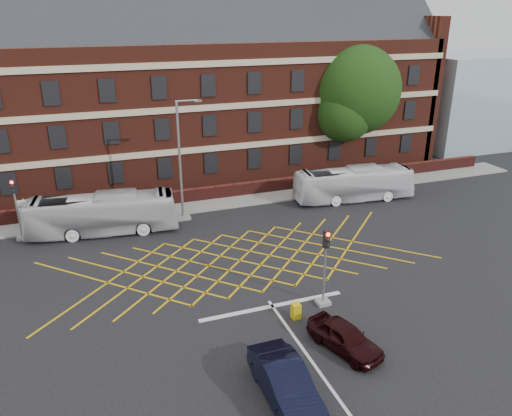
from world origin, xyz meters
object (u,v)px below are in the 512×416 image
object	(u,v)px
traffic_light_near	(324,275)
traffic_light_far	(18,215)
bus_left	(102,214)
direction_signs	(25,210)
bus_right	(354,184)
utility_cabinet	(296,311)
car_navy	(285,382)
car_maroon	(345,337)
deciduous_tree	(355,96)
street_lamp	(182,180)

from	to	relation	value
traffic_light_near	traffic_light_far	size ratio (longest dim) A/B	1.00
bus_left	direction_signs	size ratio (longest dim) A/B	4.66
bus_right	utility_cabinet	xyz separation A→B (m)	(-11.36, -13.85, -0.96)
car_navy	car_maroon	xyz separation A→B (m)	(3.79, 1.93, -0.12)
car_maroon	bus_right	bearing A→B (deg)	40.47
traffic_light_far	traffic_light_near	bearing A→B (deg)	-42.45
deciduous_tree	direction_signs	xyz separation A→B (m)	(-28.90, -4.52, -5.67)
bus_right	traffic_light_far	distance (m)	25.08
bus_left	car_navy	bearing A→B (deg)	-155.98
direction_signs	street_lamp	bearing A→B (deg)	-11.16
deciduous_tree	utility_cabinet	bearing A→B (deg)	-125.81
bus_left	bus_right	size ratio (longest dim) A/B	1.04
car_navy	car_maroon	world-z (taller)	car_navy
utility_cabinet	traffic_light_near	bearing A→B (deg)	20.54
street_lamp	utility_cabinet	distance (m)	15.19
direction_signs	traffic_light_near	bearing A→B (deg)	-46.52
traffic_light_near	car_navy	bearing A→B (deg)	-129.11
car_navy	traffic_light_far	bearing A→B (deg)	118.39
traffic_light_near	traffic_light_far	distance (m)	21.14
direction_signs	utility_cabinet	distance (m)	21.62
bus_left	street_lamp	size ratio (longest dim) A/B	1.17
traffic_light_near	utility_cabinet	distance (m)	2.44
traffic_light_far	street_lamp	size ratio (longest dim) A/B	0.49
utility_cabinet	bus_right	bearing A→B (deg)	50.65
street_lamp	direction_signs	xyz separation A→B (m)	(-10.91, 2.15, -1.63)
bus_left	deciduous_tree	xyz separation A→B (m)	(23.81, 7.33, 5.62)
bus_right	direction_signs	bearing A→B (deg)	89.35
car_navy	traffic_light_near	world-z (taller)	traffic_light_near
bus_left	direction_signs	distance (m)	5.82
bus_right	car_navy	xyz separation A→B (m)	(-14.08, -18.82, -0.59)
car_maroon	traffic_light_far	xyz separation A→B (m)	(-14.77, 18.02, 1.11)
traffic_light_near	street_lamp	size ratio (longest dim) A/B	0.49
traffic_light_near	utility_cabinet	xyz separation A→B (m)	(-1.90, -0.71, -1.35)
bus_right	utility_cabinet	distance (m)	17.94
bus_right	direction_signs	xyz separation A→B (m)	(-24.81, 3.05, 0.01)
car_maroon	deciduous_tree	world-z (taller)	deciduous_tree
deciduous_tree	traffic_light_near	world-z (taller)	deciduous_tree
bus_left	utility_cabinet	distance (m)	16.41
bus_right	deciduous_tree	size ratio (longest dim) A/B	0.83
traffic_light_far	direction_signs	world-z (taller)	traffic_light_far
car_maroon	traffic_light_near	xyz separation A→B (m)	(0.83, 3.75, 1.11)
bus_left	street_lamp	distance (m)	6.07
car_navy	deciduous_tree	world-z (taller)	deciduous_tree
bus_right	utility_cabinet	size ratio (longest dim) A/B	11.92
deciduous_tree	bus_right	bearing A→B (deg)	-118.41
street_lamp	traffic_light_near	bearing A→B (deg)	-72.45
car_navy	street_lamp	size ratio (longest dim) A/B	0.54
deciduous_tree	traffic_light_far	distance (m)	30.31
traffic_light_near	traffic_light_far	world-z (taller)	same
deciduous_tree	street_lamp	size ratio (longest dim) A/B	1.34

